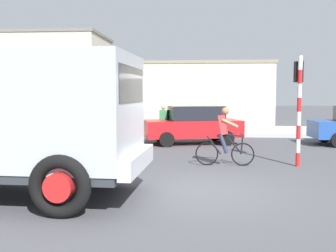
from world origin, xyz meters
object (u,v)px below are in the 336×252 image
(traffic_light_pole, at_px, (299,95))
(pedestrian_near_kerb, at_px, (163,123))
(truck_foreground, at_px, (9,116))
(cyclist, at_px, (224,136))
(car_white_mid, at_px, (193,124))
(car_far_side, at_px, (84,125))

(traffic_light_pole, height_order, pedestrian_near_kerb, traffic_light_pole)
(pedestrian_near_kerb, bearing_deg, traffic_light_pole, -49.37)
(truck_foreground, xyz_separation_m, cyclist, (4.62, 3.87, -0.80))
(truck_foreground, height_order, car_white_mid, truck_foreground)
(car_far_side, bearing_deg, traffic_light_pole, -30.14)
(car_white_mid, height_order, pedestrian_near_kerb, pedestrian_near_kerb)
(traffic_light_pole, xyz_separation_m, car_white_mid, (-3.13, 4.89, -1.25))
(cyclist, height_order, traffic_light_pole, traffic_light_pole)
(traffic_light_pole, bearing_deg, pedestrian_near_kerb, 130.63)
(car_white_mid, bearing_deg, traffic_light_pole, -57.37)
(truck_foreground, bearing_deg, traffic_light_pole, 30.53)
(truck_foreground, bearing_deg, car_far_side, 96.64)
(truck_foreground, distance_m, pedestrian_near_kerb, 9.46)
(cyclist, distance_m, car_white_mid, 5.10)
(traffic_light_pole, relative_size, pedestrian_near_kerb, 1.98)
(car_far_side, bearing_deg, truck_foreground, -83.36)
(traffic_light_pole, distance_m, pedestrian_near_kerb, 6.90)
(truck_foreground, height_order, car_far_side, truck_foreground)
(cyclist, relative_size, car_white_mid, 0.40)
(truck_foreground, distance_m, traffic_light_pole, 7.84)
(cyclist, xyz_separation_m, traffic_light_pole, (2.13, 0.11, 1.20))
(traffic_light_pole, bearing_deg, cyclist, -177.01)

